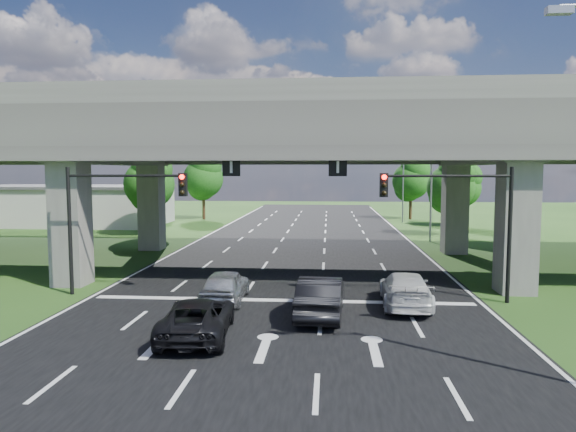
# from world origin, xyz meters

# --- Properties ---
(ground) EXTENTS (160.00, 160.00, 0.00)m
(ground) POSITION_xyz_m (0.00, 0.00, 0.00)
(ground) COLOR #204114
(ground) RESTS_ON ground
(road) EXTENTS (18.00, 120.00, 0.03)m
(road) POSITION_xyz_m (0.00, 10.00, 0.01)
(road) COLOR black
(road) RESTS_ON ground
(overpass) EXTENTS (80.00, 15.00, 10.00)m
(overpass) POSITION_xyz_m (0.00, 12.00, 7.92)
(overpass) COLOR #373532
(overpass) RESTS_ON ground
(warehouse) EXTENTS (20.00, 10.00, 4.00)m
(warehouse) POSITION_xyz_m (-26.00, 35.00, 2.00)
(warehouse) COLOR #9E9E99
(warehouse) RESTS_ON ground
(signal_right) EXTENTS (5.76, 0.54, 6.00)m
(signal_right) POSITION_xyz_m (7.82, 3.94, 4.19)
(signal_right) COLOR black
(signal_right) RESTS_ON ground
(signal_left) EXTENTS (5.76, 0.54, 6.00)m
(signal_left) POSITION_xyz_m (-7.82, 3.94, 4.19)
(signal_left) COLOR black
(signal_left) RESTS_ON ground
(streetlight_far) EXTENTS (3.38, 0.25, 10.00)m
(streetlight_far) POSITION_xyz_m (10.10, 24.00, 5.85)
(streetlight_far) COLOR gray
(streetlight_far) RESTS_ON ground
(streetlight_beyond) EXTENTS (3.38, 0.25, 10.00)m
(streetlight_beyond) POSITION_xyz_m (10.10, 40.00, 5.85)
(streetlight_beyond) COLOR gray
(streetlight_beyond) RESTS_ON ground
(tree_left_near) EXTENTS (4.50, 4.50, 7.80)m
(tree_left_near) POSITION_xyz_m (-13.95, 26.00, 4.82)
(tree_left_near) COLOR black
(tree_left_near) RESTS_ON ground
(tree_left_mid) EXTENTS (3.91, 3.90, 6.76)m
(tree_left_mid) POSITION_xyz_m (-16.95, 34.00, 4.17)
(tree_left_mid) COLOR black
(tree_left_mid) RESTS_ON ground
(tree_left_far) EXTENTS (4.80, 4.80, 8.32)m
(tree_left_far) POSITION_xyz_m (-12.95, 42.00, 5.14)
(tree_left_far) COLOR black
(tree_left_far) RESTS_ON ground
(tree_right_near) EXTENTS (4.20, 4.20, 7.28)m
(tree_right_near) POSITION_xyz_m (13.05, 28.00, 4.50)
(tree_right_near) COLOR black
(tree_right_near) RESTS_ON ground
(tree_right_mid) EXTENTS (3.91, 3.90, 6.76)m
(tree_right_mid) POSITION_xyz_m (16.05, 36.00, 4.17)
(tree_right_mid) COLOR black
(tree_right_mid) RESTS_ON ground
(tree_right_far) EXTENTS (4.50, 4.50, 7.80)m
(tree_right_far) POSITION_xyz_m (12.05, 44.00, 4.82)
(tree_right_far) COLOR black
(tree_right_far) RESTS_ON ground
(car_silver) EXTENTS (1.78, 4.31, 1.46)m
(car_silver) POSITION_xyz_m (-2.43, 3.00, 0.76)
(car_silver) COLOR #B5B9BE
(car_silver) RESTS_ON road
(car_dark) EXTENTS (1.95, 4.95, 1.60)m
(car_dark) POSITION_xyz_m (1.80, 1.17, 0.83)
(car_dark) COLOR black
(car_dark) RESTS_ON road
(car_white) EXTENTS (2.27, 5.06, 1.44)m
(car_white) POSITION_xyz_m (5.40, 3.00, 0.75)
(car_white) COLOR #BBBBBB
(car_white) RESTS_ON road
(car_trailing) EXTENTS (2.67, 5.05, 1.35)m
(car_trailing) POSITION_xyz_m (-2.46, -1.75, 0.71)
(car_trailing) COLOR black
(car_trailing) RESTS_ON road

